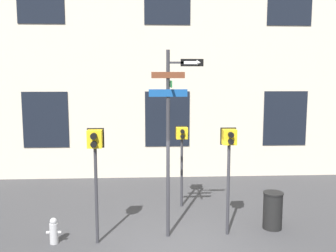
# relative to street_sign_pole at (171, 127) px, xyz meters

# --- Properties ---
(ground_plane) EXTENTS (60.00, 60.00, 0.00)m
(ground_plane) POSITION_rel_street_sign_pole_xyz_m (0.21, -0.78, -2.85)
(ground_plane) COLOR #38383A
(street_sign_pole) EXTENTS (1.34, 1.03, 4.73)m
(street_sign_pole) POSITION_rel_street_sign_pole_xyz_m (0.00, 0.00, 0.00)
(street_sign_pole) COLOR #2D2D33
(street_sign_pole) RESTS_ON ground_plane
(pedestrian_signal_left) EXTENTS (0.41, 0.40, 2.85)m
(pedestrian_signal_left) POSITION_rel_street_sign_pole_xyz_m (-1.83, -0.30, -0.58)
(pedestrian_signal_left) COLOR #2D2D33
(pedestrian_signal_left) RESTS_ON ground_plane
(pedestrian_signal_right) EXTENTS (0.41, 0.40, 2.79)m
(pedestrian_signal_right) POSITION_rel_street_sign_pole_xyz_m (1.49, 0.04, -0.64)
(pedestrian_signal_right) COLOR #2D2D33
(pedestrian_signal_right) RESTS_ON ground_plane
(pedestrian_signal_across) EXTENTS (0.42, 0.40, 2.55)m
(pedestrian_signal_across) POSITION_rel_street_sign_pole_xyz_m (0.49, 2.22, -0.82)
(pedestrian_signal_across) COLOR #2D2D33
(pedestrian_signal_across) RESTS_ON ground_plane
(fire_hydrant) EXTENTS (0.36, 0.20, 0.66)m
(fire_hydrant) POSITION_rel_street_sign_pole_xyz_m (-2.89, -0.27, -2.53)
(fire_hydrant) COLOR #A5A5A8
(fire_hydrant) RESTS_ON ground_plane
(trash_bin) EXTENTS (0.54, 0.54, 1.01)m
(trash_bin) POSITION_rel_street_sign_pole_xyz_m (2.79, 0.36, -2.34)
(trash_bin) COLOR black
(trash_bin) RESTS_ON ground_plane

